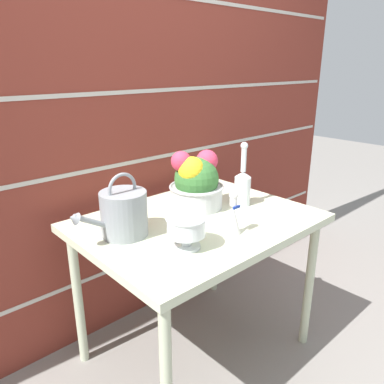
{
  "coord_description": "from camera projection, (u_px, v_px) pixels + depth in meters",
  "views": [
    {
      "loc": [
        -1.08,
        -1.15,
        1.41
      ],
      "look_at": [
        0.0,
        0.04,
        0.86
      ],
      "focal_mm": 35.0,
      "sensor_mm": 36.0,
      "label": 1
    }
  ],
  "objects": [
    {
      "name": "ground_plane",
      "position": [
        197.0,
        349.0,
        1.95
      ],
      "size": [
        12.0,
        12.0,
        0.0
      ],
      "primitive_type": "plane",
      "color": "gray"
    },
    {
      "name": "brick_wall",
      "position": [
        130.0,
        127.0,
        1.96
      ],
      "size": [
        3.6,
        0.08,
        2.2
      ],
      "color": "maroon",
      "rests_on": "ground_plane"
    },
    {
      "name": "patio_table",
      "position": [
        198.0,
        234.0,
        1.74
      ],
      "size": [
        1.05,
        0.79,
        0.74
      ],
      "color": "beige",
      "rests_on": "ground_plane"
    },
    {
      "name": "watering_can",
      "position": [
        123.0,
        213.0,
        1.52
      ],
      "size": [
        0.34,
        0.19,
        0.27
      ],
      "color": "gray",
      "rests_on": "patio_table"
    },
    {
      "name": "crystal_pedestal_bowl",
      "position": [
        186.0,
        228.0,
        1.42
      ],
      "size": [
        0.16,
        0.16,
        0.13
      ],
      "color": "silver",
      "rests_on": "patio_table"
    },
    {
      "name": "flower_planter",
      "position": [
        196.0,
        182.0,
        1.82
      ],
      "size": [
        0.27,
        0.27,
        0.29
      ],
      "color": "#BCBCC1",
      "rests_on": "patio_table"
    },
    {
      "name": "glass_decanter",
      "position": [
        243.0,
        185.0,
        1.85
      ],
      "size": [
        0.08,
        0.08,
        0.32
      ],
      "color": "silver",
      "rests_on": "patio_table"
    },
    {
      "name": "figurine_vase",
      "position": [
        233.0,
        216.0,
        1.54
      ],
      "size": [
        0.07,
        0.07,
        0.19
      ],
      "color": "white",
      "rests_on": "patio_table"
    }
  ]
}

